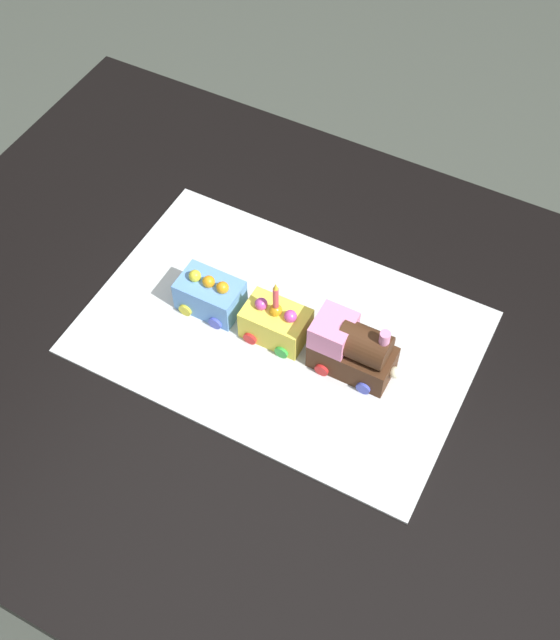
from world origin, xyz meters
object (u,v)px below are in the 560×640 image
at_px(cake_car_caboose_sky_blue, 210,295).
at_px(birthday_candle, 276,296).
at_px(cake_car_gondola_lemon, 276,323).
at_px(dining_table, 291,397).
at_px(cake_locomotive, 352,349).

height_order(cake_car_caboose_sky_blue, birthday_candle, birthday_candle).
height_order(cake_car_gondola_lemon, cake_car_caboose_sky_blue, same).
xyz_separation_m(dining_table, birthday_candle, (0.05, -0.03, 0.21)).
relative_size(cake_locomotive, cake_car_gondola_lemon, 1.40).
height_order(cake_locomotive, cake_car_gondola_lemon, cake_locomotive).
bearing_deg(cake_car_gondola_lemon, cake_car_caboose_sky_blue, 0.00).
relative_size(cake_car_gondola_lemon, cake_car_caboose_sky_blue, 1.00).
relative_size(cake_locomotive, cake_car_caboose_sky_blue, 1.40).
bearing_deg(birthday_candle, dining_table, 144.56).
bearing_deg(cake_car_caboose_sky_blue, cake_locomotive, 180.00).
bearing_deg(birthday_candle, cake_car_caboose_sky_blue, -0.00).
distance_m(dining_table, cake_locomotive, 0.18).
bearing_deg(cake_car_gondola_lemon, cake_locomotive, 180.00).
distance_m(cake_locomotive, cake_car_gondola_lemon, 0.13).
relative_size(dining_table, birthday_candle, 26.03).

